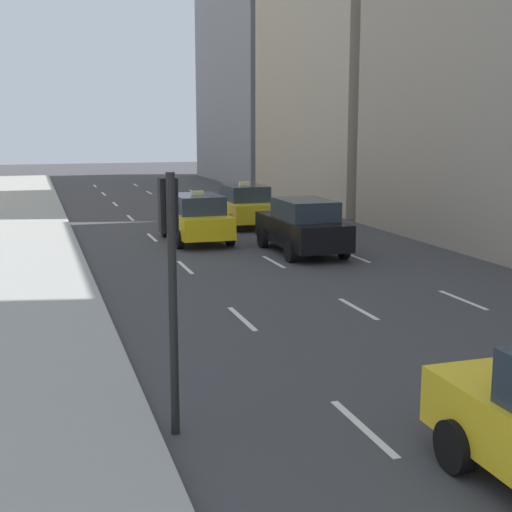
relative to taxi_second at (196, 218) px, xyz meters
The scene contains 5 objects.
lane_markings 2.27m from the taxi_second, 47.96° to the right, with size 5.72×56.00×0.01m.
taxi_second is the anchor object (origin of this frame).
taxi_third 4.46m from the taxi_second, 51.16° to the left, with size 2.02×4.40×1.87m.
sedan_black_near 4.40m from the taxi_second, 50.44° to the right, with size 2.02×4.49×1.81m.
traffic_light_pole 16.40m from the taxi_second, 104.00° to the right, with size 0.24×0.42×3.60m.
Camera 1 is at (-4.48, -0.53, 4.21)m, focal length 50.00 mm.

